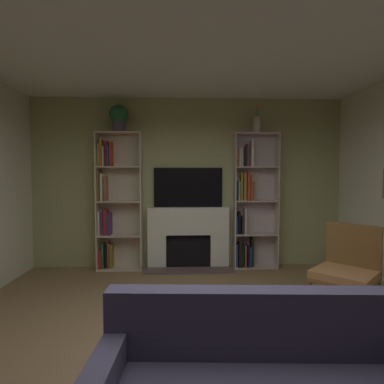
# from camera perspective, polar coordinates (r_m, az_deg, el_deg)

# --- Properties ---
(ground_plane) EXTENTS (6.85, 6.85, 0.00)m
(ground_plane) POSITION_cam_1_polar(r_m,az_deg,el_deg) (3.02, 0.96, -28.33)
(ground_plane) COLOR olive
(wall_back_accent) EXTENTS (5.41, 0.06, 2.88)m
(wall_back_accent) POSITION_cam_1_polar(r_m,az_deg,el_deg) (5.46, -0.71, 1.65)
(wall_back_accent) COLOR tan
(wall_back_accent) RESTS_ON ground_plane
(ceiling) EXTENTS (5.41, 5.83, 0.06)m
(ceiling) POSITION_cam_1_polar(r_m,az_deg,el_deg) (2.91, 1.02, 30.46)
(ceiling) COLOR white
(ceiling) RESTS_ON wall_back_accent
(fireplace) EXTENTS (1.47, 0.48, 1.03)m
(fireplace) POSITION_cam_1_polar(r_m,az_deg,el_deg) (5.43, -0.67, -8.02)
(fireplace) COLOR white
(fireplace) RESTS_ON ground_plane
(tv) EXTENTS (1.16, 0.06, 0.67)m
(tv) POSITION_cam_1_polar(r_m,az_deg,el_deg) (5.40, -0.70, 0.84)
(tv) COLOR black
(tv) RESTS_ON fireplace
(bookshelf_left) EXTENTS (0.74, 0.30, 2.28)m
(bookshelf_left) POSITION_cam_1_polar(r_m,az_deg,el_deg) (5.46, -13.82, -1.88)
(bookshelf_left) COLOR beige
(bookshelf_left) RESTS_ON ground_plane
(bookshelf_right) EXTENTS (0.74, 0.27, 2.28)m
(bookshelf_right) POSITION_cam_1_polar(r_m,az_deg,el_deg) (5.49, 10.40, -1.96)
(bookshelf_right) COLOR beige
(bookshelf_right) RESTS_ON ground_plane
(potted_plant) EXTENTS (0.31, 0.31, 0.45)m
(potted_plant) POSITION_cam_1_polar(r_m,az_deg,el_deg) (5.46, -13.09, 13.09)
(potted_plant) COLOR #50485F
(potted_plant) RESTS_ON bookshelf_left
(vase_with_flowers) EXTENTS (0.12, 0.12, 0.46)m
(vase_with_flowers) POSITION_cam_1_polar(r_m,az_deg,el_deg) (5.50, 11.60, 11.90)
(vase_with_flowers) COLOR beige
(vase_with_flowers) RESTS_ON bookshelf_right
(armchair) EXTENTS (0.85, 0.85, 1.00)m
(armchair) POSITION_cam_1_polar(r_m,az_deg,el_deg) (4.11, 26.20, -12.17)
(armchair) COLOR brown
(armchair) RESTS_ON ground_plane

